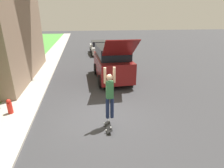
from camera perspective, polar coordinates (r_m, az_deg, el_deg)
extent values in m
plane|color=#333335|center=(7.40, -3.43, -10.42)|extent=(120.00, 120.00, 0.00)
cube|color=#ADA89E|center=(13.18, -22.73, 2.26)|extent=(1.80, 80.00, 0.10)
cube|color=maroon|center=(11.52, -0.11, 5.95)|extent=(1.93, 4.48, 1.20)
cube|color=black|center=(11.43, -0.21, 10.64)|extent=(1.77, 3.49, 0.68)
cylinder|color=black|center=(12.86, -5.31, 4.93)|extent=(0.24, 0.78, 0.78)
cylinder|color=black|center=(13.15, 2.74, 5.34)|extent=(0.24, 0.78, 0.78)
cylinder|color=black|center=(10.22, -3.75, 0.89)|extent=(0.24, 0.78, 0.78)
cylinder|color=black|center=(10.59, 6.21, 1.51)|extent=(0.24, 0.78, 0.78)
cube|color=maroon|center=(9.02, 2.63, 11.56)|extent=(1.69, 1.41, 1.00)
cube|color=silver|center=(20.78, -4.31, 11.40)|extent=(1.79, 4.26, 0.74)
cube|color=black|center=(20.59, -4.33, 13.12)|extent=(1.58, 2.21, 0.54)
cylinder|color=black|center=(22.00, -6.98, 11.12)|extent=(0.20, 0.65, 0.65)
cylinder|color=black|center=(22.18, -2.42, 11.32)|extent=(0.20, 0.65, 0.65)
cylinder|color=black|center=(19.49, -6.42, 9.97)|extent=(0.20, 0.65, 0.65)
cylinder|color=black|center=(19.69, -1.31, 10.19)|extent=(0.20, 0.65, 0.65)
cylinder|color=#192347|center=(6.44, -1.49, -7.89)|extent=(0.13, 0.13, 0.81)
cylinder|color=#192347|center=(6.46, 0.01, -7.76)|extent=(0.13, 0.13, 0.81)
cube|color=#337042|center=(6.14, -0.77, -1.90)|extent=(0.25, 0.20, 0.62)
sphere|color=tan|center=(5.98, -0.79, 2.21)|extent=(0.23, 0.23, 0.23)
cylinder|color=tan|center=(5.94, -2.31, 2.81)|extent=(0.09, 0.09, 0.55)
cylinder|color=tan|center=(5.99, 0.72, 2.98)|extent=(0.09, 0.09, 0.55)
cube|color=black|center=(6.56, -1.20, -13.71)|extent=(0.22, 0.77, 0.16)
cylinder|color=silver|center=(6.72, -1.03, -11.90)|extent=(0.03, 0.06, 0.06)
cylinder|color=silver|center=(6.75, -2.48, -12.70)|extent=(0.03, 0.06, 0.06)
cylinder|color=silver|center=(6.32, -0.40, -13.98)|extent=(0.03, 0.06, 0.06)
cylinder|color=silver|center=(6.35, -1.96, -14.82)|extent=(0.03, 0.06, 0.06)
cylinder|color=red|center=(8.43, -30.35, -6.79)|extent=(0.20, 0.20, 0.47)
sphere|color=red|center=(8.31, -30.72, -4.87)|extent=(0.18, 0.18, 0.18)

